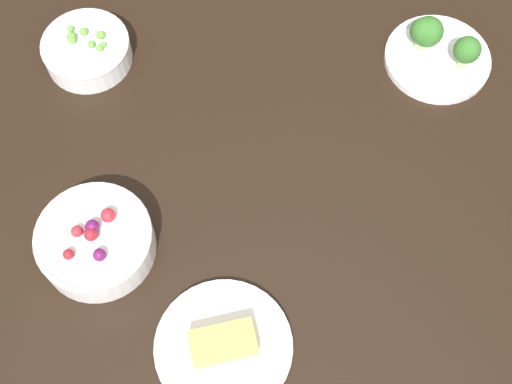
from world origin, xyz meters
TOP-DOWN VIEW (x-y plane):
  - dining_table at (0.00, 0.00)cm, footprint 122.96×114.51cm
  - bowl_berries at (-24.90, -0.90)cm, footprint 17.12×17.12cm
  - bowl_peas at (-19.04, 33.94)cm, footprint 14.86×14.86cm
  - plate_broccoli at (37.29, 15.63)cm, footprint 18.03×18.03cm
  - plate_cheese at (-11.54, -20.90)cm, footprint 19.45×19.45cm

SIDE VIEW (x-z plane):
  - dining_table at x=0.00cm, z-range 0.00..4.00cm
  - plate_cheese at x=-11.54cm, z-range 3.00..7.21cm
  - plate_broccoli at x=37.29cm, z-range 2.56..10.46cm
  - bowl_peas at x=-19.04cm, z-range 3.60..9.45cm
  - bowl_berries at x=-24.90cm, z-range 3.35..10.83cm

